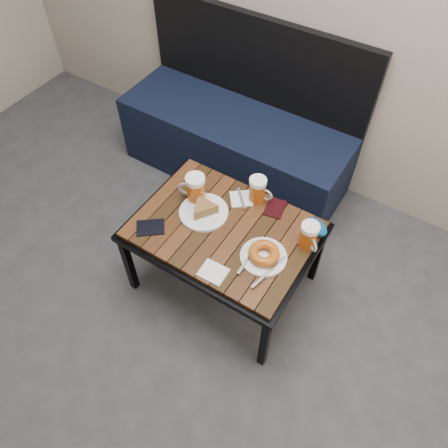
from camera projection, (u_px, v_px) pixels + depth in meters
The scene contains 13 objects.
ground at pixel (63, 425), 1.92m from camera, with size 4.00×4.00×0.00m, color #2D2D30.
bench at pixel (237, 139), 2.69m from camera, with size 1.40×0.50×0.95m.
cafe_table at pixel (224, 234), 2.04m from camera, with size 0.84×0.62×0.47m.
beer_mug_left at pixel (195, 188), 2.06m from camera, with size 0.14×0.11×0.15m.
beer_mug_centre at pixel (258, 190), 2.06m from camera, with size 0.12×0.08×0.13m.
beer_mug_right at pixel (309, 236), 1.90m from camera, with size 0.12×0.11×0.13m.
plate_pie at pixel (204, 210), 2.04m from camera, with size 0.23×0.23×0.07m.
plate_bagel at pixel (264, 255), 1.88m from camera, with size 0.21×0.27×0.06m.
napkin_left at pixel (241, 199), 2.11m from camera, with size 0.14×0.14×0.01m.
napkin_right at pixel (213, 272), 1.85m from camera, with size 0.12×0.10×0.01m.
passport_navy at pixel (150, 227), 2.00m from camera, with size 0.09×0.13×0.01m, color black.
passport_burgundy at pixel (275, 208), 2.08m from camera, with size 0.09×0.12×0.01m, color black.
knit_pouch at pixel (316, 227), 1.98m from camera, with size 0.12×0.08×0.05m, color navy.
Camera 1 is at (0.86, -0.04, 2.06)m, focal length 35.00 mm.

